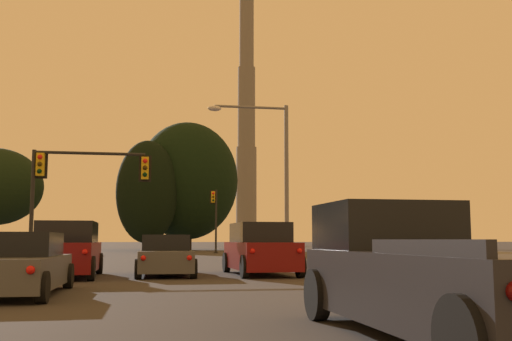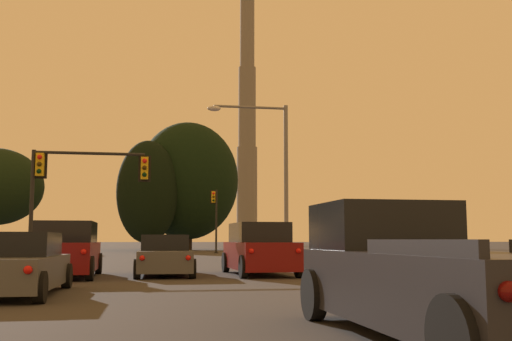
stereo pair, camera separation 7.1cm
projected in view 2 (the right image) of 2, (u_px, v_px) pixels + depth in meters
pickup_truck_right_lane_third at (426, 275)px, 7.80m from camera, size 2.26×5.53×1.82m
sedan_left_lane_second at (16, 266)px, 13.62m from camera, size 1.98×4.71×1.43m
suv_right_lane_front at (259, 250)px, 21.59m from camera, size 2.24×4.96×1.86m
sedan_center_lane_front at (165, 256)px, 21.18m from camera, size 2.03×4.72×1.43m
suv_left_lane_front at (66, 250)px, 20.06m from camera, size 2.19×4.94×1.86m
traffic_light_overhead_left at (74, 178)px, 27.36m from camera, size 5.46×0.50×5.31m
traffic_light_far_right at (215, 211)px, 55.27m from camera, size 0.78×0.50×5.85m
street_lamp at (272, 164)px, 28.33m from camera, size 3.88×0.36×7.67m
smokestack at (247, 143)px, 124.55m from camera, size 6.74×6.74×54.48m
treeline_center_right at (148, 192)px, 67.98m from camera, size 7.00×6.30×12.54m
treeline_far_left at (188, 181)px, 73.01m from camera, size 12.33×11.10×15.58m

